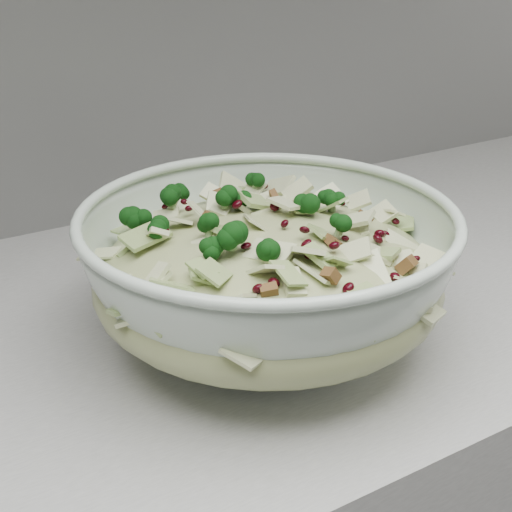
# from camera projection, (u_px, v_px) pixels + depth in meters

# --- Properties ---
(mixing_bowl) EXTENTS (0.44, 0.44, 0.13)m
(mixing_bowl) POSITION_uv_depth(u_px,v_px,m) (268.00, 276.00, 0.63)
(mixing_bowl) COLOR silver
(mixing_bowl) RESTS_ON counter
(salad) EXTENTS (0.35, 0.35, 0.13)m
(salad) POSITION_uv_depth(u_px,v_px,m) (268.00, 254.00, 0.63)
(salad) COLOR #AAB57B
(salad) RESTS_ON mixing_bowl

